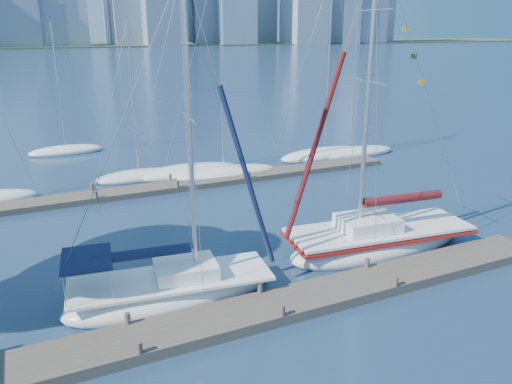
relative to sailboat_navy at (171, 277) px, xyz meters
name	(u,v)px	position (x,y,z in m)	size (l,w,h in m)	color
ground	(271,313)	(3.02, -2.43, -0.98)	(700.00, 700.00, 0.00)	#172E4A
near_dock	(271,308)	(3.02, -2.43, -0.78)	(26.00, 2.00, 0.40)	#4B4137
far_dock	(189,184)	(5.02, 13.57, -0.80)	(30.00, 1.80, 0.36)	#4B4137
far_shore	(27,46)	(3.02, 317.57, -0.98)	(800.00, 100.00, 1.50)	#38472D
sailboat_navy	(171,277)	(0.00, 0.00, 0.00)	(8.45, 3.66, 12.49)	white
sailboat_maroon	(379,229)	(10.12, 0.41, 0.04)	(9.69, 4.12, 14.03)	white
bg_boat_1	(139,176)	(2.43, 16.75, -0.74)	(6.17, 3.37, 10.84)	white
bg_boat_2	(189,171)	(5.86, 16.23, -0.70)	(7.79, 3.17, 13.43)	white
bg_boat_3	(224,173)	(7.94, 14.70, -0.69)	(8.33, 4.55, 14.86)	white
bg_boat_4	(325,154)	(17.40, 16.42, -0.68)	(8.33, 4.50, 14.47)	white
bg_boat_5	(350,153)	(19.61, 16.05, -0.73)	(8.63, 4.00, 11.76)	white
bg_boat_6	(66,151)	(-1.41, 26.88, -0.74)	(6.15, 2.81, 10.76)	white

